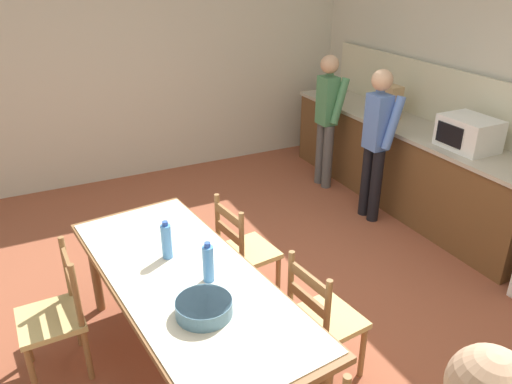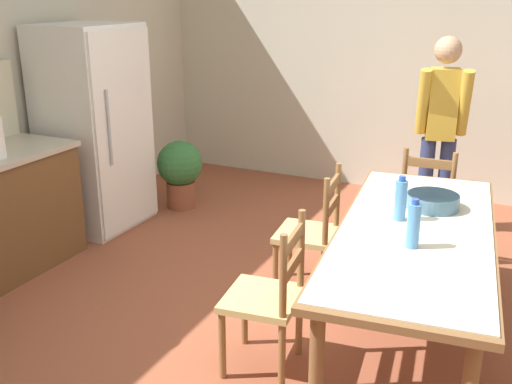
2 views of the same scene
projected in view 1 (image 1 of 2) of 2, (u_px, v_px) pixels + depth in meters
The scene contains 15 objects.
ground_plane at pixel (272, 312), 3.98m from camera, with size 8.32×8.32×0.00m, color brown.
wall_left at pixel (147, 58), 5.99m from camera, with size 0.12×5.20×2.90m, color beige.
kitchen_counter at pixel (401, 163), 5.58m from camera, with size 3.40×0.66×0.92m.
counter_splashback at pixel (433, 93), 5.38m from camera, with size 3.36×0.03×0.60m, color beige.
microwave at pixel (469, 133), 4.64m from camera, with size 0.50×0.39×0.30m.
paper_bag at pixel (390, 102), 5.51m from camera, with size 0.24×0.16×0.36m, color tan.
dining_table at pixel (186, 287), 3.14m from camera, with size 2.24×1.10×0.76m.
bottle_near_centre at pixel (167, 241), 3.25m from camera, with size 0.07×0.07×0.27m.
bottle_off_centre at pixel (208, 263), 3.02m from camera, with size 0.07×0.07×0.27m.
serving_bowl at pixel (204, 307), 2.76m from camera, with size 0.32×0.32×0.09m.
chair_side_far_right at pixel (323, 320), 3.23m from camera, with size 0.46×0.45×0.91m.
chair_side_near_left at pixel (56, 316), 3.26m from camera, with size 0.43×0.41×0.91m.
chair_side_far_left at pixel (244, 252), 3.96m from camera, with size 0.47×0.45×0.91m.
person_at_sink at pixel (327, 115), 5.80m from camera, with size 0.40×0.27×1.58m.
person_at_counter at pixel (377, 138), 5.04m from camera, with size 0.40×0.28×1.59m.
Camera 1 is at (2.79, -1.52, 2.58)m, focal length 35.00 mm.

